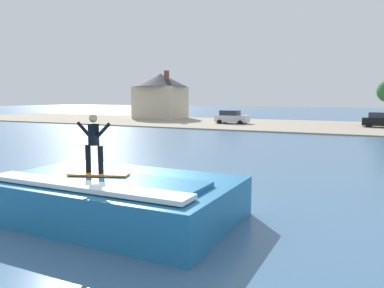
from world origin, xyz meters
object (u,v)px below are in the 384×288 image
(car_far_shore, at_px, (382,120))
(car_near_shore, at_px, (232,117))
(surfer, at_px, (94,140))
(house_with_chimney, at_px, (160,94))
(surfboard, at_px, (99,174))
(wave_crest, at_px, (115,198))

(car_far_shore, bearing_deg, car_near_shore, -174.65)
(surfer, distance_m, house_with_chimney, 51.31)
(surfboard, height_order, car_far_shore, car_far_shore)
(surfer, bearing_deg, surfboard, 4.05)
(surfer, xyz_separation_m, house_with_chimney, (-24.58, 45.01, 1.74))
(surfer, bearing_deg, wave_crest, 32.77)
(wave_crest, bearing_deg, surfboard, -138.54)
(wave_crest, xyz_separation_m, surfboard, (-0.34, -0.30, 0.75))
(wave_crest, bearing_deg, house_with_chimney, 119.27)
(wave_crest, distance_m, surfer, 1.83)
(house_with_chimney, bearing_deg, surfboard, -61.22)
(car_far_shore, relative_size, house_with_chimney, 0.51)
(wave_crest, relative_size, surfer, 4.11)
(surfer, height_order, car_near_shore, surfer)
(house_with_chimney, bearing_deg, surfer, -61.37)
(wave_crest, bearing_deg, car_far_shore, 79.31)
(wave_crest, distance_m, car_far_shore, 40.73)
(car_far_shore, bearing_deg, house_with_chimney, 171.83)
(surfboard, relative_size, surfer, 1.06)
(wave_crest, xyz_separation_m, car_near_shore, (-10.32, 38.35, 0.31))
(wave_crest, height_order, house_with_chimney, house_with_chimney)
(wave_crest, relative_size, surfboard, 3.87)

